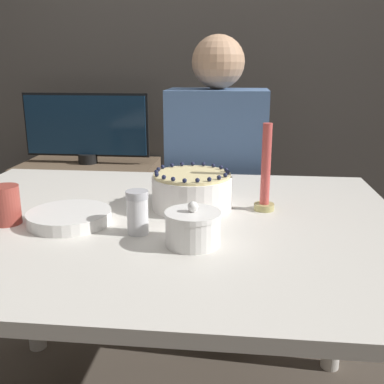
{
  "coord_description": "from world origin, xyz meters",
  "views": [
    {
      "loc": [
        0.22,
        -1.11,
        1.15
      ],
      "look_at": [
        0.09,
        0.1,
        0.8
      ],
      "focal_mm": 42.0,
      "sensor_mm": 36.0,
      "label": 1
    }
  ],
  "objects_px": {
    "candle": "(265,176)",
    "person_man_blue_shirt": "(216,209)",
    "sugar_shaker": "(138,212)",
    "cake": "(192,191)",
    "tv_monitor": "(86,127)",
    "sugar_bowl": "(193,228)"
  },
  "relations": [
    {
      "from": "candle",
      "to": "person_man_blue_shirt",
      "type": "height_order",
      "value": "person_man_blue_shirt"
    },
    {
      "from": "sugar_shaker",
      "to": "candle",
      "type": "relative_size",
      "value": 0.44
    },
    {
      "from": "cake",
      "to": "tv_monitor",
      "type": "xyz_separation_m",
      "value": [
        -0.66,
        1.05,
        0.03
      ]
    },
    {
      "from": "sugar_bowl",
      "to": "sugar_shaker",
      "type": "xyz_separation_m",
      "value": [
        -0.14,
        0.06,
        0.01
      ]
    },
    {
      "from": "cake",
      "to": "person_man_blue_shirt",
      "type": "height_order",
      "value": "person_man_blue_shirt"
    },
    {
      "from": "sugar_bowl",
      "to": "sugar_shaker",
      "type": "bearing_deg",
      "value": 158.27
    },
    {
      "from": "sugar_bowl",
      "to": "candle",
      "type": "xyz_separation_m",
      "value": [
        0.17,
        0.27,
        0.06
      ]
    },
    {
      "from": "cake",
      "to": "candle",
      "type": "bearing_deg",
      "value": -0.01
    },
    {
      "from": "sugar_shaker",
      "to": "person_man_blue_shirt",
      "type": "relative_size",
      "value": 0.08
    },
    {
      "from": "sugar_shaker",
      "to": "tv_monitor",
      "type": "distance_m",
      "value": 1.38
    },
    {
      "from": "tv_monitor",
      "to": "sugar_bowl",
      "type": "bearing_deg",
      "value": -62.14
    },
    {
      "from": "candle",
      "to": "sugar_shaker",
      "type": "bearing_deg",
      "value": -145.26
    },
    {
      "from": "tv_monitor",
      "to": "cake",
      "type": "bearing_deg",
      "value": -57.55
    },
    {
      "from": "candle",
      "to": "person_man_blue_shirt",
      "type": "relative_size",
      "value": 0.19
    },
    {
      "from": "candle",
      "to": "person_man_blue_shirt",
      "type": "xyz_separation_m",
      "value": [
        -0.17,
        0.61,
        -0.3
      ]
    },
    {
      "from": "cake",
      "to": "tv_monitor",
      "type": "bearing_deg",
      "value": 122.45
    },
    {
      "from": "sugar_bowl",
      "to": "tv_monitor",
      "type": "xyz_separation_m",
      "value": [
        -0.7,
        1.32,
        0.04
      ]
    },
    {
      "from": "sugar_shaker",
      "to": "sugar_bowl",
      "type": "bearing_deg",
      "value": -21.73
    },
    {
      "from": "cake",
      "to": "sugar_bowl",
      "type": "bearing_deg",
      "value": -83.45
    },
    {
      "from": "sugar_shaker",
      "to": "candle",
      "type": "bearing_deg",
      "value": 34.74
    },
    {
      "from": "sugar_shaker",
      "to": "candle",
      "type": "distance_m",
      "value": 0.38
    },
    {
      "from": "sugar_bowl",
      "to": "tv_monitor",
      "type": "bearing_deg",
      "value": 117.86
    }
  ]
}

